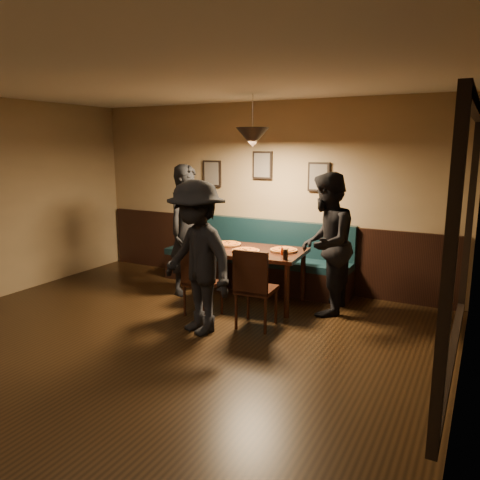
% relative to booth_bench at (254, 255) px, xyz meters
% --- Properties ---
extents(floor, '(7.00, 7.00, 0.00)m').
position_rel_booth_bench_xyz_m(floor, '(0.00, -3.20, -0.50)').
color(floor, black).
rests_on(floor, ground).
extents(ceiling, '(7.00, 7.00, 0.00)m').
position_rel_booth_bench_xyz_m(ceiling, '(0.00, -3.20, 2.30)').
color(ceiling, silver).
rests_on(ceiling, ground).
extents(wall_back, '(6.00, 0.00, 6.00)m').
position_rel_booth_bench_xyz_m(wall_back, '(0.00, 0.30, 0.90)').
color(wall_back, '#8C704F').
rests_on(wall_back, ground).
extents(wall_right, '(0.00, 7.00, 7.00)m').
position_rel_booth_bench_xyz_m(wall_right, '(3.00, -3.20, 0.90)').
color(wall_right, '#8C704F').
rests_on(wall_right, ground).
extents(wainscot, '(5.88, 0.06, 1.00)m').
position_rel_booth_bench_xyz_m(wainscot, '(0.00, 0.27, 0.00)').
color(wainscot, black).
rests_on(wainscot, ground).
extents(booth_bench, '(3.00, 0.60, 1.00)m').
position_rel_booth_bench_xyz_m(booth_bench, '(0.00, 0.00, 0.00)').
color(booth_bench, '#0F232D').
rests_on(booth_bench, ground).
extents(window_frame, '(0.06, 2.56, 1.86)m').
position_rel_booth_bench_xyz_m(window_frame, '(2.96, -2.70, 1.00)').
color(window_frame, black).
rests_on(window_frame, wall_right).
extents(window_glass, '(0.00, 2.40, 2.40)m').
position_rel_booth_bench_xyz_m(window_glass, '(2.93, -2.70, 1.00)').
color(window_glass, black).
rests_on(window_glass, wall_right).
extents(picture_left, '(0.32, 0.04, 0.42)m').
position_rel_booth_bench_xyz_m(picture_left, '(-0.90, 0.27, 1.20)').
color(picture_left, black).
rests_on(picture_left, wall_back).
extents(picture_center, '(0.32, 0.04, 0.42)m').
position_rel_booth_bench_xyz_m(picture_center, '(0.00, 0.27, 1.35)').
color(picture_center, black).
rests_on(picture_center, wall_back).
extents(picture_right, '(0.32, 0.04, 0.42)m').
position_rel_booth_bench_xyz_m(picture_right, '(0.90, 0.27, 1.20)').
color(picture_right, black).
rests_on(picture_right, wall_back).
extents(pendant_lamp, '(0.44, 0.44, 0.25)m').
position_rel_booth_bench_xyz_m(pendant_lamp, '(0.32, -0.71, 1.75)').
color(pendant_lamp, black).
rests_on(pendant_lamp, ceiling).
extents(dining_table, '(1.47, 1.01, 0.75)m').
position_rel_booth_bench_xyz_m(dining_table, '(0.32, -0.71, -0.12)').
color(dining_table, black).
rests_on(dining_table, floor).
extents(chair_near_left, '(0.45, 0.45, 0.89)m').
position_rel_booth_bench_xyz_m(chair_near_left, '(-0.02, -1.44, -0.05)').
color(chair_near_left, black).
rests_on(chair_near_left, floor).
extents(chair_near_right, '(0.46, 0.46, 0.97)m').
position_rel_booth_bench_xyz_m(chair_near_right, '(0.75, -1.47, -0.01)').
color(chair_near_right, black).
rests_on(chair_near_right, floor).
extents(diner_left, '(0.61, 0.78, 1.89)m').
position_rel_booth_bench_xyz_m(diner_left, '(-0.71, -0.73, 0.44)').
color(diner_left, black).
rests_on(diner_left, floor).
extents(diner_right, '(0.78, 0.95, 1.82)m').
position_rel_booth_bench_xyz_m(diner_right, '(1.32, -0.61, 0.41)').
color(diner_right, black).
rests_on(diner_right, floor).
extents(diner_front, '(1.31, 1.04, 1.77)m').
position_rel_booth_bench_xyz_m(diner_front, '(0.22, -1.93, 0.39)').
color(diner_front, black).
rests_on(diner_front, floor).
extents(pizza_a, '(0.37, 0.37, 0.04)m').
position_rel_booth_bench_xyz_m(pizza_a, '(-0.11, -0.61, 0.27)').
color(pizza_a, orange).
rests_on(pizza_a, dining_table).
extents(pizza_b, '(0.42, 0.42, 0.04)m').
position_rel_booth_bench_xyz_m(pizza_b, '(0.31, -0.89, 0.27)').
color(pizza_b, orange).
rests_on(pizza_b, dining_table).
extents(pizza_c, '(0.38, 0.38, 0.04)m').
position_rel_booth_bench_xyz_m(pizza_c, '(0.74, -0.61, 0.27)').
color(pizza_c, '#C97025').
rests_on(pizza_c, dining_table).
extents(soda_glass, '(0.08, 0.08, 0.13)m').
position_rel_booth_bench_xyz_m(soda_glass, '(0.93, -1.02, 0.32)').
color(soda_glass, black).
rests_on(soda_glass, dining_table).
extents(tabasco_bottle, '(0.03, 0.03, 0.11)m').
position_rel_booth_bench_xyz_m(tabasco_bottle, '(0.79, -0.80, 0.31)').
color(tabasco_bottle, '#A52305').
rests_on(tabasco_bottle, dining_table).
extents(napkin_a, '(0.16, 0.16, 0.01)m').
position_rel_booth_bench_xyz_m(napkin_a, '(-0.31, -0.45, 0.25)').
color(napkin_a, '#1E711F').
rests_on(napkin_a, dining_table).
extents(napkin_b, '(0.21, 0.21, 0.01)m').
position_rel_booth_bench_xyz_m(napkin_b, '(-0.18, -1.04, 0.25)').
color(napkin_b, '#217F27').
rests_on(napkin_b, dining_table).
extents(cutlery_set, '(0.17, 0.07, 0.00)m').
position_rel_booth_bench_xyz_m(cutlery_set, '(0.29, -1.14, 0.25)').
color(cutlery_set, silver).
rests_on(cutlery_set, dining_table).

